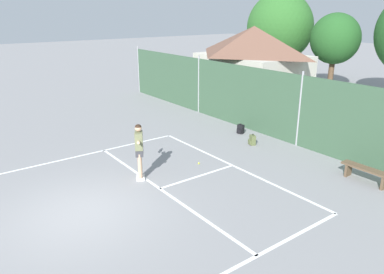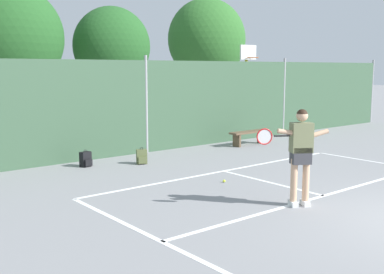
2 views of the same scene
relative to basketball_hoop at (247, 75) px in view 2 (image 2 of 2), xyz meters
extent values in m
cube|color=white|center=(-6.21, -5.24, -2.31)|extent=(8.20, 0.10, 0.01)
cube|color=white|center=(-6.21, -8.27, -2.31)|extent=(8.20, 0.10, 0.01)
cube|color=white|center=(-6.21, -6.78, -2.31)|extent=(0.10, 2.97, 0.01)
cube|color=#38563D|center=(-6.21, -1.74, -0.89)|extent=(26.00, 0.05, 2.84)
cylinder|color=#99999E|center=(-6.21, -1.74, -0.81)|extent=(0.09, 0.09, 2.99)
cylinder|color=#99999E|center=(0.29, -1.74, -0.81)|extent=(0.09, 0.09, 2.99)
cylinder|color=#99999E|center=(6.79, -1.74, -0.81)|extent=(0.09, 0.09, 2.99)
cylinder|color=yellow|center=(0.00, 0.06, -0.79)|extent=(0.12, 0.12, 3.05)
cube|color=white|center=(0.00, -0.04, 0.94)|extent=(0.90, 0.06, 0.60)
torus|color=#D85919|center=(0.00, -0.31, 0.72)|extent=(0.48, 0.48, 0.02)
cylinder|color=brown|center=(-6.63, 8.84, -1.32)|extent=(0.36, 0.36, 1.97)
ellipsoid|color=#235623|center=(-6.63, 8.84, 1.73)|extent=(4.86, 4.37, 4.86)
cylinder|color=brown|center=(-1.32, 8.84, -1.33)|extent=(0.36, 0.36, 1.96)
ellipsoid|color=#235623|center=(-1.32, 8.84, 1.45)|extent=(4.23, 3.81, 4.23)
cylinder|color=brown|center=(5.46, 8.84, -1.20)|extent=(0.36, 0.36, 2.21)
ellipsoid|color=#2D6628|center=(5.46, 8.84, 2.06)|extent=(5.08, 4.57, 5.08)
cube|color=silver|center=(-7.07, -8.45, -2.26)|extent=(0.23, 0.29, 0.10)
cube|color=silver|center=(-7.28, -8.33, -2.26)|extent=(0.23, 0.29, 0.10)
cylinder|color=tan|center=(-7.07, -8.45, -1.80)|extent=(0.13, 0.13, 0.82)
cylinder|color=tan|center=(-7.28, -8.33, -1.80)|extent=(0.13, 0.13, 0.82)
cube|color=#38383D|center=(-7.18, -8.39, -1.33)|extent=(0.43, 0.39, 0.32)
cube|color=#6B704C|center=(-7.18, -8.39, -0.99)|extent=(0.47, 0.41, 0.56)
sphere|color=tan|center=(-7.18, -8.39, -0.58)|extent=(0.22, 0.22, 0.22)
sphere|color=black|center=(-7.18, -8.39, -0.56)|extent=(0.21, 0.21, 0.21)
cylinder|color=tan|center=(-7.36, -8.31, -0.89)|extent=(0.53, 0.36, 0.17)
cylinder|color=tan|center=(-6.94, -8.53, -0.94)|extent=(0.48, 0.33, 0.22)
cylinder|color=black|center=(-7.55, -8.23, -0.94)|extent=(0.28, 0.18, 0.04)
torus|color=red|center=(-7.88, -8.10, -0.94)|extent=(0.27, 0.17, 0.30)
cylinder|color=silver|center=(-7.88, -8.10, -0.94)|extent=(0.23, 0.14, 0.26)
sphere|color=#CCE033|center=(-7.02, -6.13, -2.28)|extent=(0.07, 0.07, 0.07)
cube|color=black|center=(-8.68, -2.50, -2.11)|extent=(0.31, 0.23, 0.40)
cube|color=black|center=(-8.66, -2.61, -2.19)|extent=(0.23, 0.10, 0.18)
torus|color=black|center=(-8.68, -2.50, -1.89)|extent=(0.09, 0.03, 0.09)
cube|color=#566038|center=(-7.32, -3.14, -2.11)|extent=(0.33, 0.28, 0.40)
cube|color=#566038|center=(-7.37, -3.25, -2.19)|extent=(0.23, 0.14, 0.18)
torus|color=black|center=(-7.32, -3.14, -1.89)|extent=(0.09, 0.05, 0.09)
cube|color=brown|center=(-2.70, -2.78, -1.86)|extent=(1.60, 0.36, 0.06)
cube|color=brown|center=(-3.30, -2.78, -2.09)|extent=(0.08, 0.32, 0.45)
cube|color=brown|center=(-2.10, -2.78, -2.09)|extent=(0.08, 0.32, 0.45)
camera|label=1|loc=(2.57, -13.57, 2.86)|focal=34.59mm
camera|label=2|loc=(-14.27, -13.84, 0.30)|focal=44.02mm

